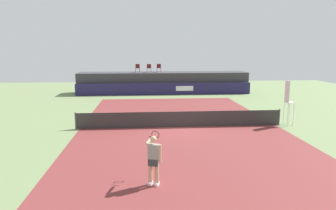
% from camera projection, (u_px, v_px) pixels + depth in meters
% --- Properties ---
extents(ground_plane, '(48.00, 48.00, 0.00)m').
position_uv_depth(ground_plane, '(175.00, 116.00, 21.99)').
color(ground_plane, '#6B7F51').
extents(court_inner, '(12.00, 22.00, 0.00)m').
position_uv_depth(court_inner, '(180.00, 127.00, 19.04)').
color(court_inner, maroon).
rests_on(court_inner, ground).
extents(sponsor_wall, '(18.00, 0.22, 1.20)m').
position_uv_depth(sponsor_wall, '(164.00, 89.00, 32.18)').
color(sponsor_wall, '#231E4C').
rests_on(sponsor_wall, ground).
extents(spectator_platform, '(18.00, 2.80, 2.20)m').
position_uv_depth(spectator_platform, '(163.00, 82.00, 33.86)').
color(spectator_platform, '#38383D').
rests_on(spectator_platform, ground).
extents(spectator_chair_far_left, '(0.46, 0.46, 0.89)m').
position_uv_depth(spectator_chair_far_left, '(138.00, 68.00, 33.34)').
color(spectator_chair_far_left, '#561919').
rests_on(spectator_chair_far_left, spectator_platform).
extents(spectator_chair_left, '(0.44, 0.44, 0.89)m').
position_uv_depth(spectator_chair_left, '(149.00, 68.00, 33.25)').
color(spectator_chair_left, '#561919').
rests_on(spectator_chair_left, spectator_platform).
extents(spectator_chair_center, '(0.46, 0.46, 0.89)m').
position_uv_depth(spectator_chair_center, '(159.00, 68.00, 33.64)').
color(spectator_chair_center, '#561919').
rests_on(spectator_chair_center, spectator_platform).
extents(umpire_chair, '(0.52, 0.52, 2.76)m').
position_uv_depth(umpire_chair, '(288.00, 100.00, 19.28)').
color(umpire_chair, white).
rests_on(umpire_chair, ground).
extents(tennis_net, '(12.40, 0.02, 0.95)m').
position_uv_depth(tennis_net, '(180.00, 119.00, 18.96)').
color(tennis_net, '#2D2D2D').
rests_on(tennis_net, ground).
extents(net_post_near, '(0.10, 0.10, 1.00)m').
position_uv_depth(net_post_near, '(76.00, 121.00, 18.46)').
color(net_post_near, '#4C4C51').
rests_on(net_post_near, ground).
extents(net_post_far, '(0.10, 0.10, 1.00)m').
position_uv_depth(net_post_far, '(279.00, 117.00, 19.45)').
color(net_post_far, '#4C4C51').
rests_on(net_post_far, ground).
extents(tennis_player, '(0.55, 1.25, 1.77)m').
position_uv_depth(tennis_player, '(154.00, 158.00, 10.77)').
color(tennis_player, white).
rests_on(tennis_player, court_inner).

